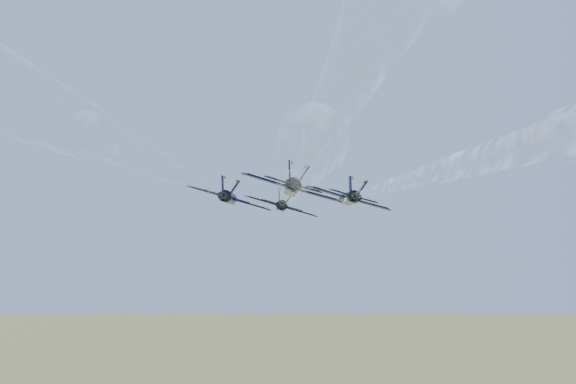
% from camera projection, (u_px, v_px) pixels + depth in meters
% --- Properties ---
extents(jet_lead, '(11.51, 15.74, 4.42)m').
position_uv_depth(jet_lead, '(281.00, 206.00, 102.88)').
color(jet_lead, black).
extents(jet_left, '(11.51, 15.74, 4.42)m').
position_uv_depth(jet_left, '(229.00, 198.00, 88.14)').
color(jet_left, black).
extents(jet_right, '(11.51, 15.74, 4.42)m').
position_uv_depth(jet_right, '(348.00, 198.00, 88.53)').
color(jet_right, black).
extents(jet_slot, '(11.51, 15.74, 4.42)m').
position_uv_depth(jet_slot, '(292.00, 188.00, 74.88)').
color(jet_slot, black).
extents(smoke_trail_lead, '(17.85, 78.58, 2.38)m').
position_uv_depth(smoke_trail_lead, '(297.00, 141.00, 44.43)').
color(smoke_trail_lead, white).
extents(smoke_trail_left, '(17.85, 78.58, 2.38)m').
position_uv_depth(smoke_trail_left, '(148.00, 84.00, 29.68)').
color(smoke_trail_left, white).
extents(smoke_trail_right, '(17.85, 78.58, 2.38)m').
position_uv_depth(smoke_trail_right, '(501.00, 86.00, 30.07)').
color(smoke_trail_right, white).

